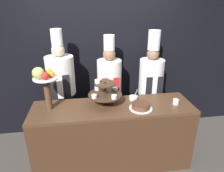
% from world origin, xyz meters
% --- Properties ---
extents(wall_back, '(10.00, 0.06, 2.80)m').
position_xyz_m(wall_back, '(0.00, 1.30, 1.40)').
color(wall_back, black).
rests_on(wall_back, ground_plane).
extents(buffet_counter, '(2.14, 0.61, 0.93)m').
position_xyz_m(buffet_counter, '(0.00, 0.30, 0.47)').
color(buffet_counter, '#422819').
rests_on(buffet_counter, ground_plane).
extents(tiered_stand, '(0.45, 0.45, 0.35)m').
position_xyz_m(tiered_stand, '(-0.10, 0.38, 1.11)').
color(tiered_stand, '#3D2819').
rests_on(tiered_stand, buffet_counter).
extents(fruit_pedestal, '(0.30, 0.30, 0.57)m').
position_xyz_m(fruit_pedestal, '(-0.84, 0.34, 1.34)').
color(fruit_pedestal, brown).
rests_on(fruit_pedestal, buffet_counter).
extents(cake_round, '(0.30, 0.30, 0.08)m').
position_xyz_m(cake_round, '(0.35, 0.20, 0.97)').
color(cake_round, white).
rests_on(cake_round, buffet_counter).
extents(cup_white, '(0.08, 0.08, 0.07)m').
position_xyz_m(cup_white, '(0.84, 0.25, 0.97)').
color(cup_white, white).
rests_on(cup_white, buffet_counter).
extents(serving_bowl_far, '(0.12, 0.12, 0.15)m').
position_xyz_m(serving_bowl_far, '(0.31, 0.47, 0.96)').
color(serving_bowl_far, white).
rests_on(serving_bowl_far, buffet_counter).
extents(chef_left, '(0.42, 0.42, 1.87)m').
position_xyz_m(chef_left, '(-0.71, 0.91, 1.01)').
color(chef_left, black).
rests_on(chef_left, ground_plane).
extents(chef_center_left, '(0.38, 0.38, 1.77)m').
position_xyz_m(chef_center_left, '(0.03, 0.91, 0.96)').
color(chef_center_left, black).
rests_on(chef_center_left, ground_plane).
extents(chef_center_right, '(0.39, 0.39, 1.83)m').
position_xyz_m(chef_center_right, '(0.71, 0.91, 0.97)').
color(chef_center_right, '#28282D').
rests_on(chef_center_right, ground_plane).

